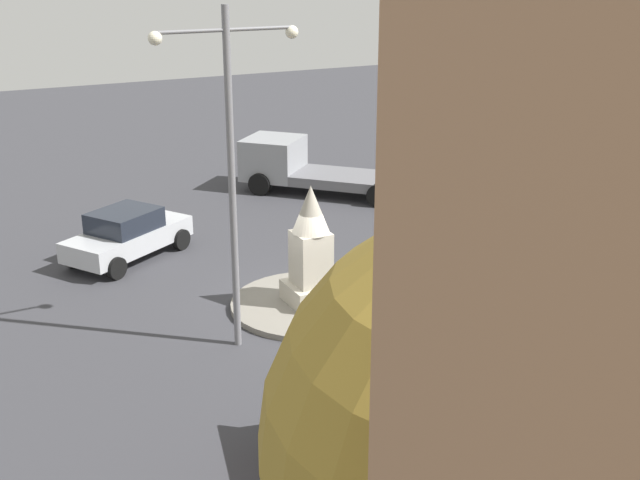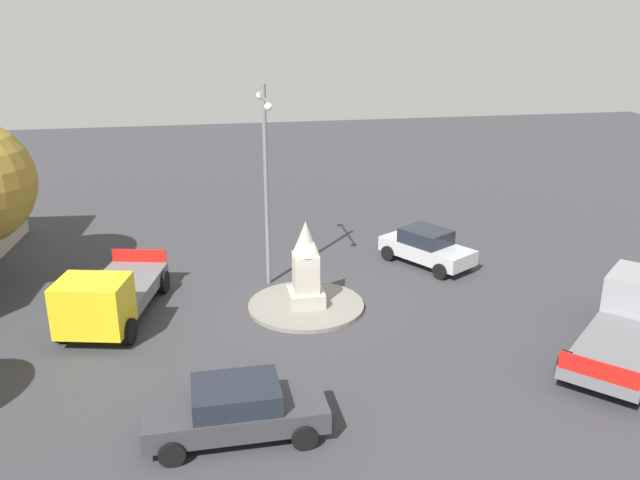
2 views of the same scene
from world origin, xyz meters
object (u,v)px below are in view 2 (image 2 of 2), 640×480
at_px(car_dark_grey_waiting, 236,409).
at_px(truck_yellow_passing, 108,298).
at_px(monument, 306,266).
at_px(truck_grey_near_island, 634,317).
at_px(car_silver_parked_right, 427,247).
at_px(streetlamp, 266,168).

distance_m(car_dark_grey_waiting, truck_yellow_passing, 7.86).
bearing_deg(monument, car_dark_grey_waiting, -22.45).
bearing_deg(truck_yellow_passing, truck_grey_near_island, 74.95).
relative_size(monument, truck_yellow_passing, 0.52).
height_order(monument, truck_yellow_passing, monument).
distance_m(car_silver_parked_right, truck_yellow_passing, 12.71).
bearing_deg(truck_grey_near_island, truck_yellow_passing, -105.05).
height_order(monument, car_dark_grey_waiting, monument).
bearing_deg(truck_grey_near_island, car_dark_grey_waiting, -78.84).
bearing_deg(car_dark_grey_waiting, streetlamp, 169.03).
xyz_separation_m(streetlamp, car_dark_grey_waiting, (9.44, -1.83, -3.82)).
bearing_deg(car_dark_grey_waiting, monument, 157.55).
distance_m(monument, car_silver_parked_right, 6.49).
relative_size(monument, truck_grey_near_island, 0.50).
height_order(streetlamp, truck_yellow_passing, streetlamp).
bearing_deg(truck_yellow_passing, streetlamp, 114.50).
height_order(car_silver_parked_right, truck_yellow_passing, truck_yellow_passing).
bearing_deg(truck_grey_near_island, streetlamp, -122.98).
distance_m(streetlamp, truck_grey_near_island, 13.29).
distance_m(car_silver_parked_right, truck_grey_near_island, 8.79).
distance_m(monument, truck_yellow_passing, 6.72).
distance_m(monument, car_dark_grey_waiting, 7.62).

